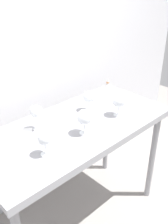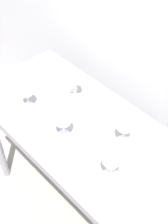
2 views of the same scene
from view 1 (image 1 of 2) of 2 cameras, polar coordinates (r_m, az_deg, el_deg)
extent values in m
plane|color=gray|center=(2.39, -1.62, -21.52)|extent=(6.00, 6.00, 0.00)
cube|color=silver|center=(2.01, -11.87, 12.47)|extent=(3.80, 0.04, 2.60)
cube|color=gray|center=(1.81, -2.00, -3.31)|extent=(1.40, 0.64, 0.04)
cube|color=gray|center=(1.63, 5.81, -7.80)|extent=(1.40, 0.01, 0.05)
cylinder|color=gray|center=(2.35, 14.44, -9.25)|extent=(0.05, 0.05, 0.86)
cylinder|color=gray|center=(2.59, 4.83, -4.41)|extent=(0.05, 0.05, 0.86)
cylinder|color=white|center=(1.98, 1.00, 0.42)|extent=(0.06, 0.06, 0.00)
cylinder|color=white|center=(1.96, 1.01, 1.37)|extent=(0.01, 0.01, 0.07)
sphere|color=white|center=(1.93, 1.02, 3.26)|extent=(0.08, 0.08, 0.08)
cylinder|color=maroon|center=(1.94, 1.02, 2.86)|extent=(0.06, 0.06, 0.02)
cylinder|color=white|center=(1.78, -9.82, -3.61)|extent=(0.06, 0.06, 0.00)
cylinder|color=white|center=(1.75, -9.95, -2.26)|extent=(0.01, 0.01, 0.09)
sphere|color=white|center=(1.71, -10.17, 0.10)|extent=(0.08, 0.08, 0.08)
cylinder|color=maroon|center=(1.72, -10.13, -0.33)|extent=(0.06, 0.06, 0.03)
cylinder|color=white|center=(1.71, 0.09, -4.50)|extent=(0.06, 0.06, 0.00)
cylinder|color=white|center=(1.69, 0.09, -3.40)|extent=(0.01, 0.01, 0.07)
sphere|color=white|center=(1.65, 0.09, -1.08)|extent=(0.10, 0.10, 0.10)
cylinder|color=maroon|center=(1.66, 0.09, -1.60)|extent=(0.07, 0.07, 0.02)
cylinder|color=white|center=(1.55, -8.16, -8.91)|extent=(0.06, 0.06, 0.00)
cylinder|color=white|center=(1.52, -8.26, -7.75)|extent=(0.01, 0.01, 0.07)
sphere|color=white|center=(1.48, -8.45, -5.50)|extent=(0.08, 0.08, 0.08)
cylinder|color=maroon|center=(1.49, -8.41, -5.97)|extent=(0.06, 0.06, 0.03)
cylinder|color=white|center=(1.93, 7.25, -0.61)|extent=(0.06, 0.06, 0.00)
cylinder|color=white|center=(1.91, 7.32, 0.37)|extent=(0.01, 0.01, 0.07)
sphere|color=white|center=(1.88, 7.46, 2.43)|extent=(0.10, 0.10, 0.10)
cylinder|color=maroon|center=(1.89, 7.43, 1.97)|extent=(0.07, 0.07, 0.03)
cube|color=white|center=(1.70, -14.14, -5.77)|extent=(0.29, 0.31, 0.00)
cone|color=silver|center=(2.29, 5.04, 5.31)|extent=(0.11, 0.11, 0.08)
cylinder|color=#C17F4C|center=(2.27, 5.08, 6.34)|extent=(0.02, 0.02, 0.01)
cone|color=silver|center=(2.26, 5.11, 6.84)|extent=(0.02, 0.02, 0.03)
camera|label=2|loc=(1.96, 42.84, 32.89)|focal=51.21mm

